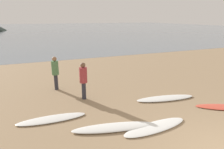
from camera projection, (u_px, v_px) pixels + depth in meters
name	position (u px, v px, depth m)	size (l,w,h in m)	color
ground_plane	(100.00, 69.00, 13.38)	(120.00, 120.00, 0.20)	#997C5B
ocean_water	(43.00, 28.00, 60.88)	(140.00, 100.00, 0.01)	slate
surfboard_0	(52.00, 119.00, 6.59)	(2.22, 0.54, 0.07)	white
surfboard_1	(114.00, 127.00, 6.06)	(2.54, 0.53, 0.10)	white
surfboard_2	(155.00, 127.00, 6.12)	(2.25, 0.59, 0.06)	white
surfboard_3	(165.00, 98.00, 8.26)	(2.49, 0.58, 0.08)	white
person_0	(83.00, 78.00, 8.06)	(0.31, 0.31, 1.54)	#2D2D38
person_1	(55.00, 70.00, 9.13)	(0.32, 0.32, 1.57)	#2D2D38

